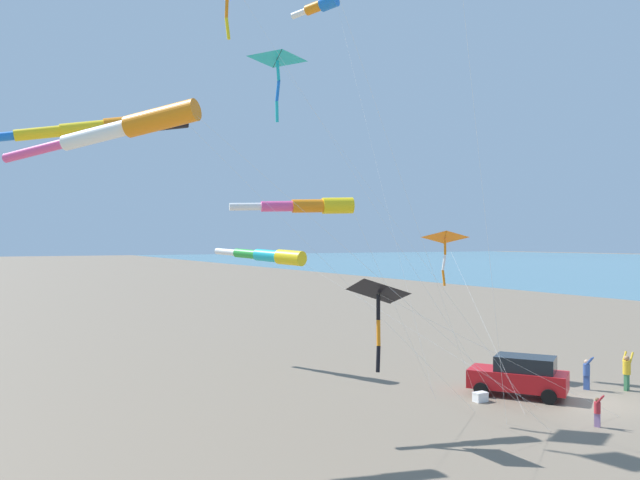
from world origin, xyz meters
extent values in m
plane|color=#756654|center=(0.00, 0.00, 0.00)|extent=(600.00, 600.00, 0.00)
cube|color=red|center=(2.10, -2.50, 0.75)|extent=(3.96, 4.59, 0.84)
cube|color=black|center=(1.91, -2.21, 1.51)|extent=(2.80, 3.05, 0.68)
cylinder|color=black|center=(3.69, -3.18, 0.33)|extent=(0.56, 0.67, 0.66)
cylinder|color=black|center=(2.17, -4.23, 0.33)|extent=(0.56, 0.67, 0.66)
cylinder|color=black|center=(2.04, -0.77, 0.33)|extent=(0.56, 0.67, 0.66)
cylinder|color=black|center=(0.51, -1.82, 0.33)|extent=(0.56, 0.67, 0.66)
cube|color=white|center=(4.32, -2.56, 0.18)|extent=(0.60, 0.40, 0.36)
cube|color=white|center=(4.32, -2.56, 0.39)|extent=(0.62, 0.42, 0.06)
cube|color=#3D7F51|center=(-3.22, -0.74, 0.39)|extent=(0.33, 0.21, 0.78)
cylinder|color=gold|center=(-3.22, -0.74, 1.10)|extent=(0.42, 0.42, 0.64)
sphere|color=#A37551|center=(-3.22, -0.74, 1.54)|extent=(0.24, 0.24, 0.24)
cylinder|color=gold|center=(-3.34, -0.92, 1.58)|extent=(0.40, 0.18, 0.49)
cylinder|color=gold|center=(-3.41, -0.61, 1.58)|extent=(0.40, 0.18, 0.49)
cube|color=#335199|center=(-1.70, -1.77, 0.34)|extent=(0.22, 0.29, 0.67)
cylinder|color=#335199|center=(-1.70, -1.77, 0.95)|extent=(0.40, 0.40, 0.56)
sphere|color=tan|center=(-1.70, -1.77, 1.34)|extent=(0.21, 0.21, 0.21)
cylinder|color=#335199|center=(-1.88, -1.70, 1.37)|extent=(0.21, 0.35, 0.42)
cylinder|color=#335199|center=(-1.62, -1.59, 1.37)|extent=(0.21, 0.35, 0.42)
cube|color=#8E6B9E|center=(3.08, 2.44, 0.26)|extent=(0.17, 0.23, 0.53)
cylinder|color=#B72833|center=(3.08, 2.44, 0.74)|extent=(0.31, 0.31, 0.43)
sphere|color=brown|center=(3.08, 2.44, 1.04)|extent=(0.16, 0.16, 0.16)
cylinder|color=#B72833|center=(2.94, 2.50, 1.07)|extent=(0.16, 0.27, 0.33)
cylinder|color=#B72833|center=(3.14, 2.58, 1.07)|extent=(0.16, 0.27, 0.33)
cylinder|color=white|center=(8.41, -2.46, 8.96)|extent=(8.97, 1.62, 17.92)
cylinder|color=black|center=(17.65, -4.87, 11.59)|extent=(1.67, 0.93, 0.92)
cylinder|color=orange|center=(19.10, -5.10, 11.34)|extent=(1.64, 0.84, 0.82)
cylinder|color=yellow|center=(20.55, -5.34, 11.10)|extent=(1.61, 0.74, 0.73)
cylinder|color=yellow|center=(21.99, -5.58, 10.86)|extent=(1.58, 0.65, 0.64)
cylinder|color=white|center=(11.31, -3.07, 5.77)|extent=(11.25, 3.36, 11.54)
cylinder|color=blue|center=(5.06, -14.78, 21.65)|extent=(1.35, 1.46, 1.02)
cylinder|color=orange|center=(5.61, -15.67, 21.49)|extent=(1.13, 1.30, 0.78)
cylinder|color=white|center=(6.15, -16.57, 21.32)|extent=(0.91, 1.15, 0.55)
cylinder|color=white|center=(4.93, -9.62, 10.76)|extent=(0.30, 9.43, 21.51)
pyramid|color=black|center=(11.11, -0.51, 5.38)|extent=(1.91, 2.37, 0.92)
cylinder|color=black|center=(11.17, -0.49, 5.28)|extent=(1.49, 0.58, 1.01)
cylinder|color=black|center=(11.14, -0.53, 4.72)|extent=(0.26, 0.29, 0.94)
cylinder|color=orange|center=(11.13, -0.53, 3.79)|extent=(0.25, 0.29, 0.94)
cylinder|color=black|center=(11.21, -0.43, 2.86)|extent=(0.31, 0.30, 0.95)
cylinder|color=white|center=(6.12, 0.73, 2.60)|extent=(10.09, 2.45, 5.21)
cylinder|color=yellow|center=(10.94, -3.75, 8.55)|extent=(1.40, 0.98, 0.69)
cylinder|color=orange|center=(12.15, -4.09, 8.52)|extent=(1.36, 0.86, 0.57)
cylinder|color=#EF4C93|center=(13.36, -4.43, 8.49)|extent=(1.33, 0.74, 0.45)
cylinder|color=white|center=(14.56, -4.77, 8.46)|extent=(1.29, 0.63, 0.33)
cylinder|color=white|center=(8.07, -3.68, 4.20)|extent=(4.55, 0.22, 8.40)
cylinder|color=orange|center=(19.01, -0.47, 10.79)|extent=(2.17, 2.19, 1.06)
cylinder|color=white|center=(20.62, -2.10, 10.39)|extent=(2.02, 2.04, 0.88)
cylinder|color=#EF4C93|center=(22.23, -3.74, 10.00)|extent=(1.86, 1.89, 0.69)
cylinder|color=white|center=(11.63, 1.15, 5.41)|extent=(13.16, 1.61, 10.82)
pyramid|color=orange|center=(1.48, -8.29, 7.41)|extent=(2.24, 2.06, 0.70)
cylinder|color=black|center=(1.51, -8.26, 7.30)|extent=(0.91, 1.30, 0.70)
cylinder|color=orange|center=(1.52, -8.23, 6.79)|extent=(0.22, 0.24, 0.86)
cylinder|color=white|center=(1.59, -8.24, 5.94)|extent=(0.27, 0.28, 0.87)
cylinder|color=orange|center=(1.59, -8.26, 5.10)|extent=(0.26, 0.23, 0.86)
cylinder|color=white|center=(2.84, -4.19, 3.62)|extent=(2.68, 8.13, 7.24)
cylinder|color=orange|center=(14.34, -7.45, 17.26)|extent=(0.17, 0.24, 0.95)
cylinder|color=yellow|center=(14.31, -7.44, 16.33)|extent=(0.28, 0.30, 0.95)
cylinder|color=white|center=(9.03, -4.76, 9.34)|extent=(10.50, 5.42, 18.69)
cylinder|color=yellow|center=(8.86, -12.35, 6.20)|extent=(1.42, 1.90, 0.90)
cylinder|color=#1EB7C6|center=(9.51, -13.90, 6.28)|extent=(1.28, 1.83, 0.75)
cylinder|color=green|center=(10.16, -15.44, 6.37)|extent=(1.14, 1.77, 0.60)
cylinder|color=white|center=(10.81, -16.98, 6.46)|extent=(1.00, 1.70, 0.45)
cylinder|color=white|center=(5.76, -5.93, 2.98)|extent=(5.56, 11.30, 5.96)
pyramid|color=#1EB7C6|center=(11.89, -7.55, 15.50)|extent=(2.29, 1.75, 0.48)
cylinder|color=black|center=(11.89, -7.53, 15.38)|extent=(0.40, 1.78, 0.35)
cylinder|color=#1EB7C6|center=(11.88, -7.47, 14.82)|extent=(0.20, 0.28, 0.94)
cylinder|color=blue|center=(11.90, -7.45, 13.89)|extent=(0.27, 0.27, 0.94)
cylinder|color=#1EB7C6|center=(11.91, -7.53, 12.97)|extent=(0.26, 0.28, 0.94)
cylinder|color=white|center=(7.86, -3.74, 7.65)|extent=(8.07, 7.59, 15.30)
cylinder|color=white|center=(8.00, 1.38, 9.50)|extent=(4.43, 1.89, 18.99)
camera|label=1|loc=(23.91, 18.23, 7.11)|focal=35.16mm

